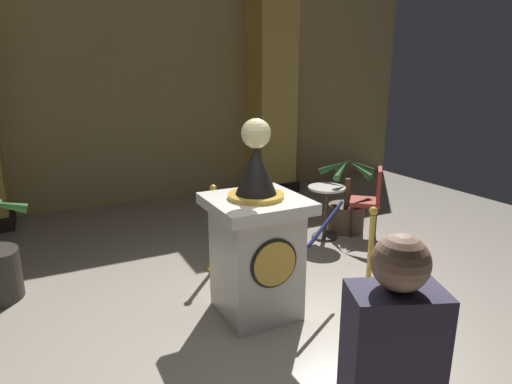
# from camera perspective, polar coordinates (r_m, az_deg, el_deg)

# --- Properties ---
(ground_plane) EXTENTS (11.27, 11.27, 0.00)m
(ground_plane) POSITION_cam_1_polar(r_m,az_deg,el_deg) (3.87, 1.36, -19.01)
(ground_plane) COLOR #9E9384
(back_wall) EXTENTS (11.27, 0.16, 3.86)m
(back_wall) POSITION_cam_1_polar(r_m,az_deg,el_deg) (7.76, -15.86, 12.86)
(back_wall) COLOR tan
(back_wall) RESTS_ON ground_plane
(pedestal_clock) EXTENTS (0.83, 0.83, 1.83)m
(pedestal_clock) POSITION_cam_1_polar(r_m,az_deg,el_deg) (3.94, 0.03, -6.72)
(pedestal_clock) COLOR beige
(pedestal_clock) RESTS_ON ground_plane
(stanchion_near) EXTENTS (0.24, 0.24, 1.02)m
(stanchion_near) POSITION_cam_1_polar(r_m,az_deg,el_deg) (4.30, 14.71, -10.39)
(stanchion_near) COLOR gold
(stanchion_near) RESTS_ON ground_plane
(stanchion_far) EXTENTS (0.24, 0.24, 1.00)m
(stanchion_far) POSITION_cam_1_polar(r_m,az_deg,el_deg) (4.99, -5.52, -6.33)
(stanchion_far) COLOR gold
(stanchion_far) RESTS_ON ground_plane
(velvet_rope) EXTENTS (1.26, 1.27, 0.22)m
(velvet_rope) POSITION_cam_1_polar(r_m,az_deg,el_deg) (4.42, 3.88, -3.15)
(velvet_rope) COLOR #141947
(column_right) EXTENTS (0.88, 0.88, 3.70)m
(column_right) POSITION_cam_1_polar(r_m,az_deg,el_deg) (8.18, 1.94, 12.88)
(column_right) COLOR black
(column_right) RESTS_ON ground_plane
(potted_palm_right) EXTENTS (0.82, 0.84, 1.09)m
(potted_palm_right) POSITION_cam_1_polar(r_m,az_deg,el_deg) (6.30, 11.86, -2.20)
(potted_palm_right) COLOR #4C3828
(potted_palm_right) RESTS_ON ground_plane
(cafe_table) EXTENTS (0.50, 0.50, 0.73)m
(cafe_table) POSITION_cam_1_polar(r_m,az_deg,el_deg) (5.93, 9.24, -1.81)
(cafe_table) COLOR #332D28
(cafe_table) RESTS_ON ground_plane
(cafe_chair_red) EXTENTS (0.57, 0.57, 0.96)m
(cafe_chair_red) POSITION_cam_1_polar(r_m,az_deg,el_deg) (6.12, 14.99, -0.49)
(cafe_chair_red) COLOR black
(cafe_chair_red) RESTS_ON ground_plane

